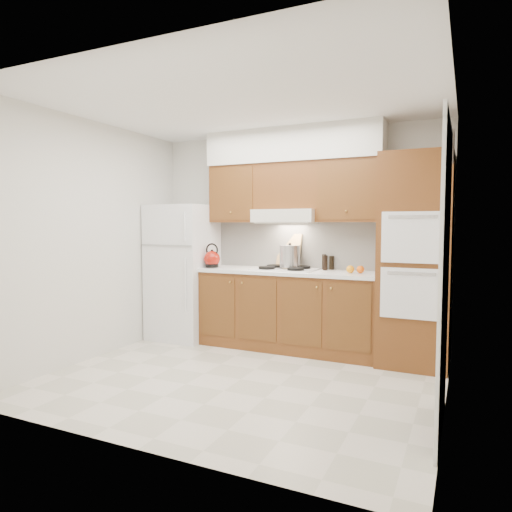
{
  "coord_description": "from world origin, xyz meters",
  "views": [
    {
      "loc": [
        1.92,
        -3.8,
        1.48
      ],
      "look_at": [
        -0.05,
        0.45,
        1.15
      ],
      "focal_mm": 32.0,
      "sensor_mm": 36.0,
      "label": 1
    }
  ],
  "objects": [
    {
      "name": "condiment_c",
      "position": [
        0.48,
        1.45,
        1.02
      ],
      "size": [
        0.07,
        0.07,
        0.16
      ],
      "primitive_type": "cylinder",
      "rotation": [
        0.0,
        0.0,
        -0.4
      ],
      "color": "black",
      "rests_on": "countertop"
    },
    {
      "name": "fridge",
      "position": [
        -1.41,
        1.14,
        0.86
      ],
      "size": [
        0.75,
        0.72,
        1.72
      ],
      "primitive_type": "cube",
      "color": "white",
      "rests_on": "floor"
    },
    {
      "name": "orange_near",
      "position": [
        0.77,
        1.16,
        0.98
      ],
      "size": [
        0.11,
        0.11,
        0.09
      ],
      "primitive_type": "sphere",
      "rotation": [
        0.0,
        0.0,
        0.41
      ],
      "color": "#FFA20D",
      "rests_on": "countertop"
    },
    {
      "name": "soffit",
      "position": [
        0.03,
        1.32,
        2.4
      ],
      "size": [
        2.13,
        0.36,
        0.4
      ],
      "primitive_type": "cube",
      "color": "silver",
      "rests_on": "wall_back"
    },
    {
      "name": "cutting_board",
      "position": [
        -0.07,
        1.45,
        1.14
      ],
      "size": [
        0.35,
        0.19,
        0.44
      ],
      "primitive_type": "cube",
      "rotation": [
        -0.21,
        0.0,
        -0.26
      ],
      "color": "#D4B66D",
      "rests_on": "countertop"
    },
    {
      "name": "oven_cabinet",
      "position": [
        1.44,
        1.18,
        1.1
      ],
      "size": [
        0.7,
        0.65,
        2.2
      ],
      "primitive_type": "cube",
      "color": "brown",
      "rests_on": "floor"
    },
    {
      "name": "wall_back",
      "position": [
        0.0,
        1.5,
        1.3
      ],
      "size": [
        3.6,
        0.02,
        2.6
      ],
      "primitive_type": "cube",
      "color": "silver",
      "rests_on": "floor"
    },
    {
      "name": "range_hood",
      "position": [
        -0.02,
        1.27,
        1.57
      ],
      "size": [
        0.75,
        0.45,
        0.15
      ],
      "primitive_type": "cube",
      "color": "silver",
      "rests_on": "wall_back"
    },
    {
      "name": "wall_left",
      "position": [
        -1.8,
        0.0,
        1.3
      ],
      "size": [
        0.02,
        3.0,
        2.6
      ],
      "primitive_type": "cube",
      "color": "silver",
      "rests_on": "floor"
    },
    {
      "name": "upper_cab_over_hood",
      "position": [
        -0.02,
        1.33,
        1.92
      ],
      "size": [
        0.75,
        0.33,
        0.55
      ],
      "primitive_type": "cube",
      "color": "brown",
      "rests_on": "range_hood"
    },
    {
      "name": "doorway",
      "position": [
        1.79,
        -0.35,
        1.05
      ],
      "size": [
        0.02,
        0.9,
        2.1
      ],
      "primitive_type": "cube",
      "color": "black",
      "rests_on": "floor"
    },
    {
      "name": "floor",
      "position": [
        0.0,
        0.0,
        0.0
      ],
      "size": [
        3.6,
        3.6,
        0.0
      ],
      "primitive_type": "plane",
      "color": "beige",
      "rests_on": "ground"
    },
    {
      "name": "stock_pot",
      "position": [
        0.02,
        1.26,
        1.1
      ],
      "size": [
        0.28,
        0.28,
        0.25
      ],
      "primitive_type": "cylinder",
      "rotation": [
        0.0,
        0.0,
        0.18
      ],
      "color": "#B8B8BC",
      "rests_on": "cooktop"
    },
    {
      "name": "condiment_b",
      "position": [
        0.43,
        1.34,
        1.03
      ],
      "size": [
        0.07,
        0.07,
        0.17
      ],
      "primitive_type": "cylinder",
      "rotation": [
        0.0,
        0.0,
        0.4
      ],
      "color": "black",
      "rests_on": "countertop"
    },
    {
      "name": "ceiling",
      "position": [
        0.0,
        0.0,
        2.6
      ],
      "size": [
        3.6,
        3.6,
        0.0
      ],
      "primitive_type": "plane",
      "color": "white",
      "rests_on": "wall_back"
    },
    {
      "name": "kettle",
      "position": [
        -0.93,
        1.06,
        1.05
      ],
      "size": [
        0.25,
        0.25,
        0.2
      ],
      "primitive_type": "sphere",
      "rotation": [
        0.0,
        0.0,
        -0.3
      ],
      "color": "maroon",
      "rests_on": "countertop"
    },
    {
      "name": "countertop",
      "position": [
        0.03,
        1.19,
        0.92
      ],
      "size": [
        2.13,
        0.62,
        0.04
      ],
      "primitive_type": "cube",
      "color": "white",
      "rests_on": "base_cabinets"
    },
    {
      "name": "upper_cab_left",
      "position": [
        -0.71,
        1.33,
        1.85
      ],
      "size": [
        0.63,
        0.33,
        0.7
      ],
      "primitive_type": "cube",
      "color": "brown",
      "rests_on": "wall_back"
    },
    {
      "name": "upper_cab_right",
      "position": [
        0.72,
        1.33,
        1.85
      ],
      "size": [
        0.73,
        0.33,
        0.7
      ],
      "primitive_type": "cube",
      "color": "brown",
      "rests_on": "wall_back"
    },
    {
      "name": "condiment_a",
      "position": [
        0.38,
        1.45,
        1.03
      ],
      "size": [
        0.07,
        0.07,
        0.18
      ],
      "primitive_type": "cylinder",
      "rotation": [
        0.0,
        0.0,
        0.43
      ],
      "color": "black",
      "rests_on": "countertop"
    },
    {
      "name": "base_cabinets",
      "position": [
        0.02,
        1.2,
        0.45
      ],
      "size": [
        2.11,
        0.6,
        0.9
      ],
      "primitive_type": "cube",
      "color": "brown",
      "rests_on": "floor"
    },
    {
      "name": "wall_right",
      "position": [
        1.8,
        0.0,
        1.3
      ],
      "size": [
        0.02,
        3.0,
        2.6
      ],
      "primitive_type": "cube",
      "color": "silver",
      "rests_on": "floor"
    },
    {
      "name": "wall_clock",
      "position": [
        1.79,
        0.55,
        2.15
      ],
      "size": [
        0.02,
        0.3,
        0.3
      ],
      "primitive_type": "cylinder",
      "rotation": [
        0.0,
        1.57,
        0.0
      ],
      "color": "#3F3833",
      "rests_on": "wall_right"
    },
    {
      "name": "backsplash",
      "position": [
        0.02,
        1.49,
        1.22
      ],
      "size": [
        2.11,
        0.03,
        0.56
      ],
      "primitive_type": "cube",
      "color": "white",
      "rests_on": "countertop"
    },
    {
      "name": "cooktop",
      "position": [
        -0.02,
        1.21,
        0.95
      ],
      "size": [
        0.74,
        0.5,
        0.01
      ],
      "primitive_type": "cube",
      "color": "white",
      "rests_on": "countertop"
    },
    {
      "name": "orange_far",
      "position": [
        0.87,
        1.19,
        0.98
      ],
      "size": [
        0.09,
        0.09,
        0.08
      ],
      "primitive_type": "sphere",
      "rotation": [
        0.0,
        0.0,
        -0.11
      ],
      "color": "#FF5A0D",
      "rests_on": "countertop"
    }
  ]
}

